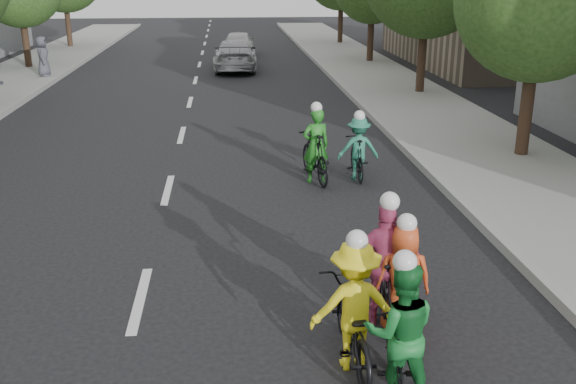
{
  "coord_description": "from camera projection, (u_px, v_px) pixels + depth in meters",
  "views": [
    {
      "loc": [
        1.37,
        -8.55,
        4.58
      ],
      "look_at": [
        2.35,
        1.73,
        1.0
      ],
      "focal_mm": 40.0,
      "sensor_mm": 36.0,
      "label": 1
    }
  ],
  "objects": [
    {
      "name": "ground",
      "position": [
        140.0,
        299.0,
        9.42
      ],
      "size": [
        120.0,
        120.0,
        0.0
      ],
      "primitive_type": "plane",
      "color": "black",
      "rests_on": "ground"
    },
    {
      "name": "sidewalk_right",
      "position": [
        447.0,
        127.0,
        19.52
      ],
      "size": [
        4.0,
        80.0,
        0.15
      ],
      "primitive_type": "cube",
      "color": "gray",
      "rests_on": "ground"
    },
    {
      "name": "curb_right",
      "position": [
        384.0,
        127.0,
        19.34
      ],
      "size": [
        0.18,
        80.0,
        0.18
      ],
      "primitive_type": "cube",
      "color": "#999993",
      "rests_on": "ground"
    },
    {
      "name": "cyclist_0",
      "position": [
        353.0,
        316.0,
        7.7
      ],
      "size": [
        1.06,
        1.91,
        1.78
      ],
      "rotation": [
        0.0,
        0.0,
        3.16
      ],
      "color": "black",
      "rests_on": "ground"
    },
    {
      "name": "cyclist_1",
      "position": [
        358.0,
        152.0,
        14.73
      ],
      "size": [
        0.96,
        1.63,
        1.61
      ],
      "rotation": [
        0.0,
        0.0,
        3.11
      ],
      "color": "black",
      "rests_on": "ground"
    },
    {
      "name": "cyclist_2",
      "position": [
        385.0,
        275.0,
        8.64
      ],
      "size": [
        1.05,
        1.64,
        1.89
      ],
      "rotation": [
        0.0,
        0.0,
        3.06
      ],
      "color": "black",
      "rests_on": "ground"
    },
    {
      "name": "cyclist_3",
      "position": [
        401.0,
        288.0,
        8.53
      ],
      "size": [
        0.79,
        1.69,
        1.66
      ],
      "rotation": [
        0.0,
        0.0,
        3.03
      ],
      "color": "black",
      "rests_on": "ground"
    },
    {
      "name": "cyclist_4",
      "position": [
        399.0,
        342.0,
        7.08
      ],
      "size": [
        0.88,
        1.53,
        1.81
      ],
      "rotation": [
        0.0,
        0.0,
        3.01
      ],
      "color": "black",
      "rests_on": "ground"
    },
    {
      "name": "cyclist_5",
      "position": [
        315.0,
        153.0,
        14.54
      ],
      "size": [
        0.84,
        1.96,
        1.84
      ],
      "rotation": [
        0.0,
        0.0,
        3.31
      ],
      "color": "black",
      "rests_on": "ground"
    },
    {
      "name": "follow_car_lead",
      "position": [
        235.0,
        55.0,
        30.86
      ],
      "size": [
        2.16,
        5.02,
        1.44
      ],
      "primitive_type": "imported",
      "rotation": [
        0.0,
        0.0,
        3.11
      ],
      "color": "#A8A8AC",
      "rests_on": "ground"
    },
    {
      "name": "follow_car_trail",
      "position": [
        239.0,
        43.0,
        36.15
      ],
      "size": [
        1.85,
        4.17,
        1.39
      ],
      "primitive_type": "imported",
      "rotation": [
        0.0,
        0.0,
        3.09
      ],
      "color": "silver",
      "rests_on": "ground"
    },
    {
      "name": "spectator_2",
      "position": [
        43.0,
        56.0,
        28.12
      ],
      "size": [
        0.6,
        0.87,
        1.71
      ],
      "primitive_type": "imported",
      "rotation": [
        0.0,
        0.0,
        1.64
      ],
      "color": "#494B55",
      "rests_on": "sidewalk_left"
    }
  ]
}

